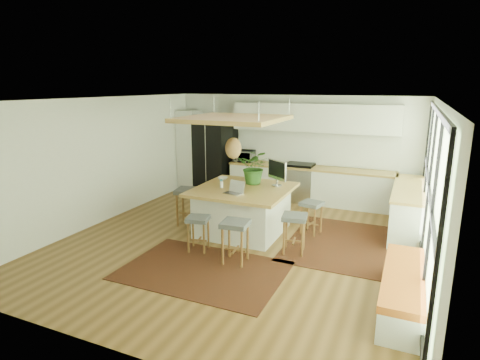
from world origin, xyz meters
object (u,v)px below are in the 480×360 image
at_px(stool_right_back, 311,217).
at_px(island_plant, 255,171).
at_px(stool_right_front, 294,234).
at_px(microwave, 244,155).
at_px(laptop, 233,188).
at_px(stool_near_left, 198,232).
at_px(stool_near_right, 235,243).
at_px(island, 243,210).
at_px(fridge, 215,159).
at_px(stool_left_side, 188,208).
at_px(monitor, 277,173).

height_order(stool_right_back, island_plant, island_plant).
xyz_separation_m(stool_right_front, stool_right_back, (0.05, 1.06, 0.00)).
height_order(stool_right_back, microwave, microwave).
xyz_separation_m(stool_right_back, laptop, (-1.31, -0.94, 0.70)).
height_order(stool_right_back, laptop, laptop).
bearing_deg(laptop, stool_right_back, 48.63).
bearing_deg(stool_near_left, stool_near_right, -12.99).
height_order(stool_near_left, island_plant, island_plant).
xyz_separation_m(stool_near_left, microwave, (-0.74, 3.82, 0.76)).
bearing_deg(microwave, island, -73.37).
height_order(stool_right_front, laptop, laptop).
distance_m(island, laptop, 0.75).
xyz_separation_m(fridge, stool_near_left, (1.62, -3.84, -0.57)).
height_order(fridge, stool_left_side, fridge).
bearing_deg(microwave, stool_left_side, -99.76).
bearing_deg(island, monitor, 38.60).
relative_size(stool_left_side, monitor, 1.36).
bearing_deg(stool_right_back, stool_near_right, -114.29).
distance_m(stool_near_right, laptop, 1.25).
xyz_separation_m(fridge, island_plant, (2.06, -2.20, 0.29)).
bearing_deg(stool_left_side, stool_right_back, 11.81).
distance_m(stool_near_left, stool_left_side, 1.46).
distance_m(stool_right_back, microwave, 3.30).
relative_size(stool_right_front, stool_right_back, 1.07).
distance_m(stool_near_left, stool_right_front, 1.73).
bearing_deg(fridge, island_plant, -36.44).
bearing_deg(laptop, stool_near_left, -102.68).
bearing_deg(laptop, fridge, 135.65).
relative_size(laptop, monitor, 0.62).
bearing_deg(stool_right_front, stool_near_right, -134.65).
relative_size(stool_left_side, laptop, 2.19).
xyz_separation_m(island, stool_near_right, (0.46, -1.39, -0.11)).
bearing_deg(stool_right_front, stool_right_back, 87.33).
bearing_deg(stool_left_side, stool_near_left, -51.61).
bearing_deg(stool_left_side, microwave, 86.45).
height_order(stool_right_back, stool_left_side, stool_left_side).
relative_size(microwave, island_plant, 0.78).
distance_m(stool_near_right, monitor, 2.03).
height_order(fridge, monitor, fridge).
height_order(stool_near_right, island_plant, island_plant).
bearing_deg(microwave, stool_near_left, -85.25).
bearing_deg(monitor, stool_right_back, 36.72).
xyz_separation_m(stool_right_back, stool_left_side, (-2.57, -0.54, 0.00)).
distance_m(stool_near_right, stool_right_front, 1.13).
height_order(fridge, stool_near_right, fridge).
xyz_separation_m(fridge, laptop, (1.98, -3.09, 0.12)).
bearing_deg(monitor, fridge, 174.17).
xyz_separation_m(laptop, microwave, (-1.10, 3.07, 0.07)).
distance_m(stool_near_left, stool_near_right, 0.84).
height_order(island, microwave, microwave).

